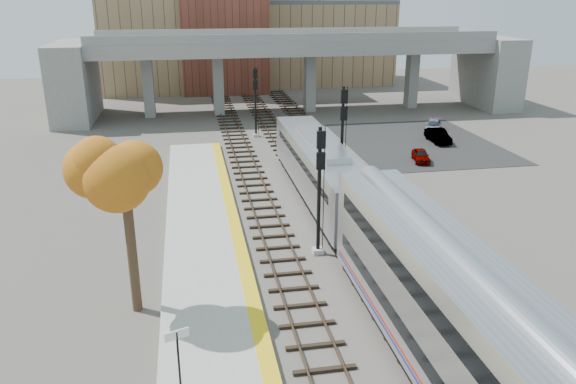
{
  "coord_description": "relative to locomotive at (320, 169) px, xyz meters",
  "views": [
    {
      "loc": [
        -7.82,
        -21.55,
        13.77
      ],
      "look_at": [
        -2.17,
        9.43,
        2.5
      ],
      "focal_mm": 35.0,
      "sensor_mm": 36.0,
      "label": 1
    }
  ],
  "objects": [
    {
      "name": "overpass",
      "position": [
        3.92,
        30.64,
        3.53
      ],
      "size": [
        54.0,
        12.0,
        9.5
      ],
      "color": "slate",
      "rests_on": "ground"
    },
    {
      "name": "locomotive",
      "position": [
        0.0,
        0.0,
        0.0
      ],
      "size": [
        3.02,
        19.05,
        4.1
      ],
      "color": "#A8AAB2",
      "rests_on": "ground"
    },
    {
      "name": "car_a",
      "position": [
        10.65,
        7.48,
        -1.71
      ],
      "size": [
        1.88,
        3.3,
        1.06
      ],
      "primitive_type": "imported",
      "rotation": [
        0.0,
        0.0,
        -0.22
      ],
      "color": "#99999E",
      "rests_on": "parking_lot"
    },
    {
      "name": "signal_mast_far",
      "position": [
        -2.1,
        18.75,
        1.12
      ],
      "size": [
        0.6,
        0.64,
        6.91
      ],
      "color": "#9E9E99",
      "rests_on": "ground"
    },
    {
      "name": "signal_mast_mid",
      "position": [
        2.0,
        1.76,
        1.56
      ],
      "size": [
        0.6,
        0.64,
        7.56
      ],
      "color": "#9E9E99",
      "rests_on": "ground"
    },
    {
      "name": "parking_lot",
      "position": [
        13.0,
        13.64,
        -2.26
      ],
      "size": [
        14.0,
        18.0,
        0.04
      ],
      "primitive_type": "cube",
      "color": "black",
      "rests_on": "ground"
    },
    {
      "name": "station_sign",
      "position": [
        -9.64,
        -18.7,
        -0.3
      ],
      "size": [
        0.86,
        0.35,
        2.27
      ],
      "rotation": [
        0.0,
        0.0,
        0.35
      ],
      "color": "black",
      "rests_on": "platform"
    },
    {
      "name": "tracks",
      "position": [
        -0.07,
        -1.86,
        -2.2
      ],
      "size": [
        10.7,
        95.0,
        0.25
      ],
      "color": "black",
      "rests_on": "ground"
    },
    {
      "name": "tree",
      "position": [
        -11.58,
        -12.59,
        4.38
      ],
      "size": [
        3.6,
        3.6,
        8.97
      ],
      "color": "#382619",
      "rests_on": "ground"
    },
    {
      "name": "ground",
      "position": [
        -1.0,
        -14.36,
        -2.28
      ],
      "size": [
        160.0,
        160.0,
        0.0
      ],
      "primitive_type": "plane",
      "color": "#47423D",
      "rests_on": "ground"
    },
    {
      "name": "car_b",
      "position": [
        14.86,
        13.29,
        -1.59
      ],
      "size": [
        1.53,
        3.99,
        1.3
      ],
      "primitive_type": "imported",
      "rotation": [
        0.0,
        0.0,
        -0.04
      ],
      "color": "#99999E",
      "rests_on": "parking_lot"
    },
    {
      "name": "car_c",
      "position": [
        16.37,
        17.71,
        -1.67
      ],
      "size": [
        3.14,
        4.2,
        1.13
      ],
      "primitive_type": "imported",
      "rotation": [
        0.0,
        0.0,
        -0.46
      ],
      "color": "#99999E",
      "rests_on": "parking_lot"
    },
    {
      "name": "buildings_far",
      "position": [
        0.26,
        52.21,
        5.6
      ],
      "size": [
        43.0,
        21.0,
        20.6
      ],
      "color": "#907754",
      "rests_on": "ground"
    },
    {
      "name": "signal_mast_near",
      "position": [
        -2.1,
        -8.43,
        1.32
      ],
      "size": [
        0.6,
        0.64,
        7.2
      ],
      "color": "#9E9E99",
      "rests_on": "ground"
    },
    {
      "name": "platform",
      "position": [
        -8.25,
        -14.36,
        -2.1
      ],
      "size": [
        4.5,
        60.0,
        0.35
      ],
      "primitive_type": "cube",
      "color": "#9E9E99",
      "rests_on": "ground"
    },
    {
      "name": "coach",
      "position": [
        -0.0,
        -22.61,
        0.52
      ],
      "size": [
        3.03,
        25.0,
        5.0
      ],
      "color": "#A8AAB2",
      "rests_on": "ground"
    },
    {
      "name": "yellow_strip",
      "position": [
        -6.35,
        -14.36,
        -1.92
      ],
      "size": [
        0.7,
        60.0,
        0.01
      ],
      "primitive_type": "cube",
      "color": "yellow",
      "rests_on": "platform"
    }
  ]
}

